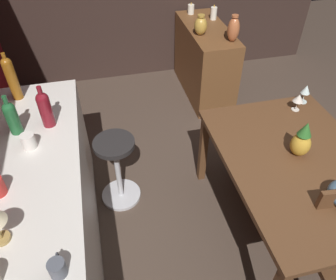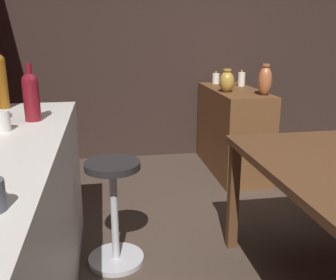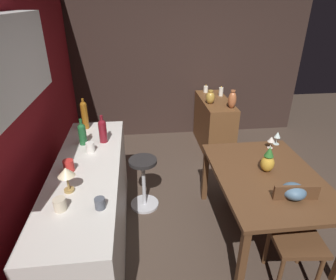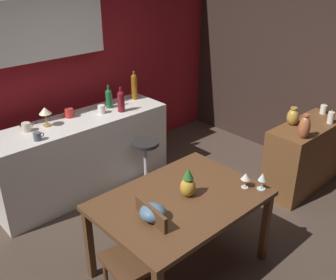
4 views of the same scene
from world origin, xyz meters
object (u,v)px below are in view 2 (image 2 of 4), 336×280
at_px(wine_bottle_ruby, 31,95).
at_px(wine_bottle_amber, 1,79).
at_px(vase_copper, 265,80).
at_px(cup_white, 1,121).
at_px(bar_stool, 114,210).
at_px(pillar_candle_tall, 216,79).
at_px(pillar_candle_short, 241,79).
at_px(vase_brass, 227,81).
at_px(sideboard_cabinet, 233,131).

height_order(wine_bottle_ruby, wine_bottle_amber, wine_bottle_amber).
xyz_separation_m(wine_bottle_ruby, vase_copper, (1.07, -1.75, -0.09)).
height_order(cup_white, vase_copper, vase_copper).
bearing_deg(bar_stool, pillar_candle_tall, -31.67).
distance_m(cup_white, pillar_candle_short, 2.63).
height_order(bar_stool, vase_copper, vase_copper).
relative_size(wine_bottle_ruby, vase_copper, 1.11).
height_order(wine_bottle_amber, vase_brass, wine_bottle_amber).
relative_size(wine_bottle_amber, vase_copper, 1.34).
xyz_separation_m(bar_stool, wine_bottle_amber, (0.36, 0.64, 0.73)).
relative_size(cup_white, pillar_candle_tall, 0.90).
bearing_deg(cup_white, sideboard_cabinet, -46.10).
height_order(vase_brass, vase_copper, vase_copper).
relative_size(wine_bottle_ruby, wine_bottle_amber, 0.83).
bearing_deg(vase_brass, pillar_candle_tall, -6.87).
height_order(wine_bottle_amber, cup_white, wine_bottle_amber).
height_order(wine_bottle_amber, pillar_candle_tall, wine_bottle_amber).
bearing_deg(vase_brass, wine_bottle_amber, 118.07).
height_order(wine_bottle_ruby, pillar_candle_short, wine_bottle_ruby).
distance_m(wine_bottle_amber, cup_white, 0.61).
xyz_separation_m(cup_white, pillar_candle_tall, (2.08, -1.66, -0.07)).
relative_size(pillar_candle_tall, vase_brass, 0.64).
bearing_deg(pillar_candle_tall, bar_stool, 148.33).
distance_m(bar_stool, wine_bottle_ruby, 0.80).
bearing_deg(cup_white, wine_bottle_ruby, -28.83).
height_order(pillar_candle_tall, vase_copper, vase_copper).
bearing_deg(vase_copper, vase_brass, 49.50).
bearing_deg(sideboard_cabinet, bar_stool, 139.90).
bearing_deg(wine_bottle_amber, vase_copper, -70.90).
height_order(sideboard_cabinet, pillar_candle_tall, pillar_candle_tall).
bearing_deg(wine_bottle_ruby, pillar_candle_short, -46.57).
bearing_deg(wine_bottle_ruby, wine_bottle_amber, 31.64).
height_order(pillar_candle_short, vase_brass, vase_brass).
bearing_deg(bar_stool, pillar_candle_short, -39.49).
bearing_deg(vase_copper, cup_white, 124.37).
relative_size(bar_stool, vase_brass, 3.05).
height_order(cup_white, pillar_candle_tall, cup_white).
height_order(wine_bottle_ruby, cup_white, wine_bottle_ruby).
height_order(sideboard_cabinet, bar_stool, sideboard_cabinet).
bearing_deg(sideboard_cabinet, pillar_candle_short, -34.78).
relative_size(sideboard_cabinet, cup_white, 9.16).
bearing_deg(vase_copper, wine_bottle_amber, 109.10).
distance_m(pillar_candle_tall, vase_copper, 0.84).
bearing_deg(bar_stool, vase_copper, -52.03).
bearing_deg(cup_white, bar_stool, -66.72).
bearing_deg(vase_brass, cup_white, 133.30).
xyz_separation_m(cup_white, vase_copper, (1.27, -1.86, -0.00)).
distance_m(bar_stool, vase_copper, 1.81).
xyz_separation_m(sideboard_cabinet, cup_white, (-1.66, 1.72, 0.54)).
distance_m(wine_bottle_ruby, pillar_candle_tall, 2.44).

